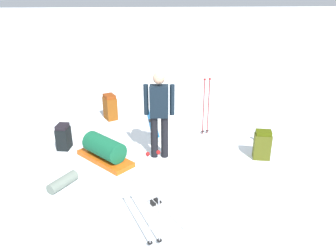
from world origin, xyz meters
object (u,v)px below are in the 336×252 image
Objects in this scene: skier_standing at (159,111)px; ski_pair_far at (152,121)px; ski_pair_near at (155,203)px; ski_poles_planted_near at (154,196)px; ski_poles_planted_far at (206,104)px; backpack_small_spare at (64,137)px; sleeping_mat_rolled at (63,182)px; thermos_bottle at (258,136)px; backpack_large_dark at (262,145)px; backpack_bright at (110,107)px; gear_sled at (104,150)px.

skier_standing is 2.00m from ski_pair_far.
ski_poles_planted_near is (0.02, 0.89, 0.76)m from ski_pair_near.
ski_pair_near is at bearing 90.13° from ski_pair_far.
skier_standing is 1.48m from ski_poles_planted_far.
ski_pair_far is 1.57m from ski_poles_planted_far.
backpack_small_spare is 0.97× the size of sleeping_mat_rolled.
ski_pair_far is 7.03× the size of thermos_bottle.
ski_pair_far is 2.88m from backpack_large_dark.
thermos_bottle is (-3.79, -1.55, 0.04)m from sleeping_mat_rolled.
ski_poles_planted_near is at bearing 86.72° from skier_standing.
ski_poles_planted_near reaches higher than ski_poles_planted_far.
ski_poles_planted_far reaches higher than backpack_small_spare.
skier_standing reaches higher than backpack_bright.
backpack_bright is 2.14m from gear_sled.
backpack_small_spare is 3.09m from ski_poles_planted_far.
backpack_bright is 1.19× the size of backpack_small_spare.
ski_pair_near is 3.15× the size of backpack_small_spare.
skier_standing is at bearing -173.95° from gear_sled.
ski_poles_planted_far is at bearing -52.54° from backpack_large_dark.
ski_pair_far is at bearing -32.15° from ski_poles_planted_far.
ski_poles_planted_near reaches higher than ski_pair_near.
backpack_bright is 0.46× the size of ski_poles_planted_near.
backpack_large_dark is at bearing 174.72° from skier_standing.
gear_sled is at bearing 28.11° from ski_poles_planted_far.
ski_poles_planted_near reaches higher than sleeping_mat_rolled.
backpack_large_dark is 1.57m from ski_poles_planted_far.
skier_standing is 1.81m from ski_pair_near.
skier_standing reaches higher than ski_poles_planted_far.
sleeping_mat_rolled is (1.66, 0.98, -0.86)m from skier_standing.
ski_poles_planted_near is 1.17× the size of gear_sled.
gear_sled is 4.57× the size of thermos_bottle.
gear_sled is at bearing 147.75° from backpack_small_spare.
thermos_bottle is (-2.27, -3.00, -0.64)m from ski_poles_planted_near.
ski_pair_far is (0.13, -1.76, -0.94)m from skier_standing.
ski_pair_near is at bearing 32.86° from backpack_large_dark.
backpack_large_dark reaches higher than gear_sled.
ski_poles_planted_far is 2.36× the size of sleeping_mat_rolled.
skier_standing is at bearing 43.92° from ski_poles_planted_far.
ski_poles_planted_far is 2.45m from gear_sled.
sleeping_mat_rolled is at bearing 22.23° from thermos_bottle.
sleeping_mat_rolled is at bearing 12.37° from backpack_large_dark.
ski_pair_near is 2.90m from ski_poles_planted_far.
ski_poles_planted_far is (-1.19, 0.75, 0.71)m from ski_pair_far.
sleeping_mat_rolled is (-0.29, 1.43, -0.17)m from backpack_small_spare.
ski_poles_planted_far is at bearing -151.89° from gear_sled.
ski_pair_far is at bearing 165.73° from backpack_bright.
ski_poles_planted_near is at bearing 102.97° from backpack_bright.
ski_pair_near is at bearing 160.05° from sleeping_mat_rolled.
gear_sled is (0.93, -1.42, 0.21)m from ski_pair_near.
ski_pair_far is at bearing -144.26° from backpack_small_spare.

